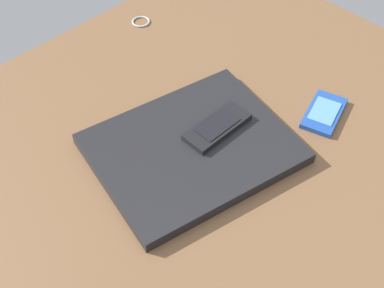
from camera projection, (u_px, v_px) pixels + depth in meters
desk_surface at (147, 187)px, 82.22cm from camera, size 120.00×80.00×3.00cm
laptop_closed at (192, 148)px, 84.23cm from camera, size 34.58×29.90×1.94cm
cell_phone_on_laptop at (217, 127)px, 85.36cm from camera, size 11.53×4.86×1.09cm
cell_phone_on_desk at (324, 113)px, 90.24cm from camera, size 10.92×8.12×1.04cm
key_ring at (141, 22)px, 108.40cm from camera, size 3.70×3.70×0.36cm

